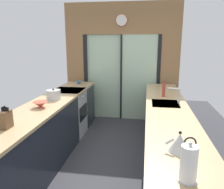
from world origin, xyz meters
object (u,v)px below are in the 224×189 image
Objects in this scene: knife_block at (6,119)px; mixing_bowl_near at (40,104)px; kettle at (180,143)px; paper_towel_roll at (189,164)px; mixing_bowl_far at (79,82)px; oven_range at (69,113)px; stock_pot at (54,95)px; soap_bottle at (164,90)px.

mixing_bowl_near is at bearing 90.00° from knife_block.
paper_towel_roll reaches higher than kettle.
paper_towel_roll is (1.78, -3.33, 0.09)m from mixing_bowl_far.
kettle is at bearing -51.54° from oven_range.
paper_towel_roll reaches higher than mixing_bowl_near.
stock_pot is 2.35m from kettle.
kettle is at bearing -40.63° from stock_pot.
paper_towel_roll is (0.00, -2.42, 0.01)m from soap_bottle.
soap_bottle is 2.42m from paper_towel_roll.
mixing_bowl_far is at bearing 118.12° from paper_towel_roll.
kettle is 0.94× the size of soap_bottle.
soap_bottle is (1.78, -0.91, 0.08)m from mixing_bowl_far.
mixing_bowl_far is 0.55× the size of paper_towel_roll.
mixing_bowl_near is 2.32m from paper_towel_roll.
oven_range is at bearing -91.65° from mixing_bowl_far.
stock_pot is at bearing 90.00° from mixing_bowl_near.
kettle is at bearing -30.73° from mixing_bowl_near.
stock_pot is at bearing 139.37° from kettle.
knife_block is 0.89× the size of paper_towel_roll.
stock_pot is 0.81× the size of paper_towel_roll.
paper_towel_roll is (1.78, -1.48, 0.08)m from mixing_bowl_near.
knife_block is 1.80m from kettle.
soap_bottle is (-0.00, 1.99, 0.04)m from kettle.
paper_towel_roll is (1.78, -1.95, 0.05)m from stock_pot.
kettle is 1.99m from soap_bottle.
mixing_bowl_near is 1.85m from mixing_bowl_far.
knife_block is 1.10× the size of stock_pot.
paper_towel_roll is at bearing -56.23° from oven_range.
mixing_bowl_near is at bearing -152.29° from soap_bottle.
knife_block is at bearing -90.00° from mixing_bowl_near.
knife_block is 0.97× the size of kettle.
oven_range is 0.92m from stock_pot.
soap_bottle is at bearing 27.71° from mixing_bowl_near.
mixing_bowl_near is at bearing -90.00° from stock_pot.
mixing_bowl_near is 0.47m from stock_pot.
soap_bottle is (1.80, -0.27, 0.59)m from oven_range.
mixing_bowl_near is 2.07m from kettle.
knife_block is at bearing -90.00° from mixing_bowl_far.
mixing_bowl_far is 0.62× the size of knife_block.
knife_block is at bearing -135.82° from soap_bottle.
kettle reaches higher than mixing_bowl_near.
mixing_bowl_far is (0.02, 0.64, 0.50)m from oven_range.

